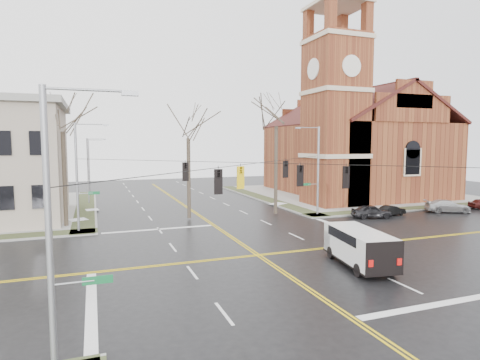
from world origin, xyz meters
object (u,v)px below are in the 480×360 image
object	(u,v)px
parked_car_b	(391,210)
tree_nw_near	(188,133)
cargo_van	(358,244)
parked_car_a	(371,211)
streetlight_north_a	(89,168)
parked_car_c	(447,206)
church	(350,137)
tree_nw_far	(62,125)
signal_pole_sw	(55,230)
signal_pole_ne	(317,168)
streetlight_north_b	(90,161)
signal_pole_nw	(79,174)
tree_ne	(276,120)

from	to	relation	value
parked_car_b	tree_nw_near	distance (m)	22.32
cargo_van	parked_car_b	xyz separation A→B (m)	(13.85, 12.96, -0.78)
parked_car_a	parked_car_b	distance (m)	2.91
cargo_van	tree_nw_near	xyz separation A→B (m)	(-6.38, 18.10, 7.15)
streetlight_north_a	parked_car_c	world-z (taller)	streetlight_north_a
church	tree_nw_far	bearing A→B (deg)	-164.17
streetlight_north_a	tree_nw_near	world-z (taller)	tree_nw_near
streetlight_north_a	parked_car_b	distance (m)	35.29
cargo_van	signal_pole_sw	bearing A→B (deg)	-146.03
signal_pole_sw	parked_car_c	world-z (taller)	signal_pole_sw
signal_pole_ne	parked_car_c	bearing A→B (deg)	-12.11
signal_pole_sw	streetlight_north_b	size ratio (longest dim) A/B	1.12
tree_nw_near	signal_pole_ne	bearing A→B (deg)	-11.16
signal_pole_nw	parked_car_b	xyz separation A→B (m)	(30.08, -2.61, -4.42)
signal_pole_ne	streetlight_north_b	xyz separation A→B (m)	(-21.97, 36.50, -0.48)
parked_car_b	tree_ne	xyz separation A→B (m)	(-11.12, 4.57, 9.31)
streetlight_north_b	tree_ne	xyz separation A→B (m)	(18.29, -34.54, 5.37)
signal_pole_ne	signal_pole_sw	size ratio (longest dim) A/B	1.00
streetlight_north_a	tree_ne	distance (m)	23.98
cargo_van	parked_car_b	distance (m)	18.98
parked_car_b	signal_pole_nw	bearing A→B (deg)	75.99
signal_pole_ne	parked_car_c	size ratio (longest dim) A/B	1.95
church	tree_ne	xyz separation A→B (m)	(-17.13, -11.33, 1.40)
streetlight_north_b	cargo_van	distance (m)	54.44
church	parked_car_a	size ratio (longest dim) A/B	7.02
streetlight_north_a	streetlight_north_b	size ratio (longest dim) A/B	1.00
parked_car_b	tree_nw_far	bearing A→B (deg)	71.36
streetlight_north_a	cargo_van	world-z (taller)	streetlight_north_a
church	streetlight_north_a	distance (m)	35.78
tree_nw_near	cargo_van	bearing A→B (deg)	-70.59
streetlight_north_a	signal_pole_ne	bearing A→B (deg)	-36.90
parked_car_a	parked_car_b	size ratio (longest dim) A/B	1.22
signal_pole_ne	cargo_van	size ratio (longest dim) A/B	1.48
church	streetlight_north_a	xyz separation A→B (m)	(-35.42, 3.22, -3.97)
tree_ne	signal_pole_sw	bearing A→B (deg)	-127.23
parked_car_b	parked_car_c	distance (m)	7.12
church	streetlight_north_b	world-z (taller)	church
parked_car_a	parked_car_c	distance (m)	9.97
tree_nw_far	parked_car_b	bearing A→B (deg)	-9.59
signal_pole_ne	signal_pole_sw	xyz separation A→B (m)	(-22.64, -23.00, 0.00)
church	parked_car_c	xyz separation A→B (m)	(1.09, -16.40, -7.76)
parked_car_c	tree_nw_far	distance (m)	39.79
signal_pole_ne	signal_pole_nw	xyz separation A→B (m)	(-22.64, 0.00, 0.00)
signal_pole_sw	parked_car_a	xyz separation A→B (m)	(27.21, 19.95, -4.28)
streetlight_north_a	tree_ne	xyz separation A→B (m)	(18.29, -14.54, 5.37)
cargo_van	parked_car_b	bearing A→B (deg)	52.50
signal_pole_ne	tree_nw_far	distance (m)	24.43
streetlight_north_b	parked_car_a	xyz separation A→B (m)	(26.54, -39.55, -3.80)
signal_pole_sw	tree_nw_far	bearing A→B (deg)	92.87
signal_pole_sw	streetlight_north_a	size ratio (longest dim) A/B	1.12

